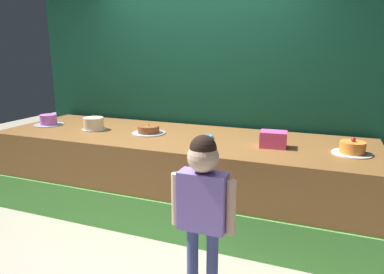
# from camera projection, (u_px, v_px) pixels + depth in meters

# --- Properties ---
(ground_plane) EXTENTS (12.00, 12.00, 0.00)m
(ground_plane) POSITION_uv_depth(u_px,v_px,m) (153.00, 238.00, 3.27)
(ground_plane) COLOR #BCB29E
(stage_platform) EXTENTS (3.88, 1.23, 0.86)m
(stage_platform) POSITION_uv_depth(u_px,v_px,m) (178.00, 175.00, 3.72)
(stage_platform) COLOR brown
(stage_platform) RESTS_ON ground_plane
(curtain_backdrop) EXTENTS (4.40, 0.08, 2.69)m
(curtain_backdrop) POSITION_uv_depth(u_px,v_px,m) (201.00, 83.00, 4.14)
(curtain_backdrop) COLOR #144C38
(curtain_backdrop) RESTS_ON ground_plane
(child_figure) EXTENTS (0.46, 0.21, 1.18)m
(child_figure) POSITION_uv_depth(u_px,v_px,m) (203.00, 196.00, 2.33)
(child_figure) COLOR #3F4C8C
(child_figure) RESTS_ON ground_plane
(pink_box) EXTENTS (0.25, 0.19, 0.15)m
(pink_box) POSITION_uv_depth(u_px,v_px,m) (273.00, 139.00, 3.17)
(pink_box) COLOR #F84F9B
(pink_box) RESTS_ON stage_platform
(donut) EXTENTS (0.12, 0.12, 0.03)m
(donut) POSITION_uv_depth(u_px,v_px,m) (208.00, 137.00, 3.50)
(donut) COLOR #3399D8
(donut) RESTS_ON stage_platform
(cake_far_left) EXTENTS (0.34, 0.34, 0.13)m
(cake_far_left) POSITION_uv_depth(u_px,v_px,m) (49.00, 121.00, 4.14)
(cake_far_left) COLOR silver
(cake_far_left) RESTS_ON stage_platform
(cake_center_left) EXTENTS (0.26, 0.26, 0.17)m
(cake_center_left) POSITION_uv_depth(u_px,v_px,m) (94.00, 124.00, 3.89)
(cake_center_left) COLOR silver
(cake_center_left) RESTS_ON stage_platform
(cake_center_right) EXTENTS (0.36, 0.36, 0.13)m
(cake_center_right) POSITION_uv_depth(u_px,v_px,m) (149.00, 130.00, 3.71)
(cake_center_right) COLOR silver
(cake_center_right) RESTS_ON stage_platform
(cake_far_right) EXTENTS (0.33, 0.33, 0.15)m
(cake_far_right) POSITION_uv_depth(u_px,v_px,m) (352.00, 148.00, 2.95)
(cake_far_right) COLOR white
(cake_far_right) RESTS_ON stage_platform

